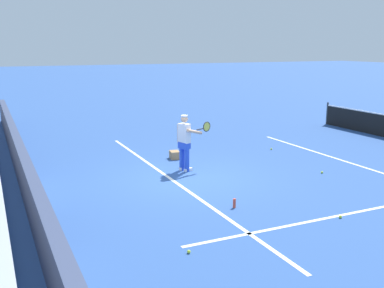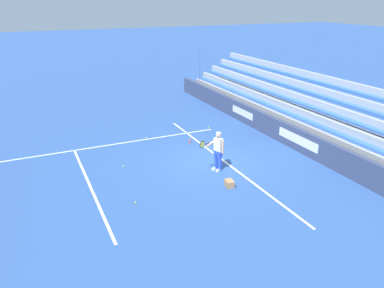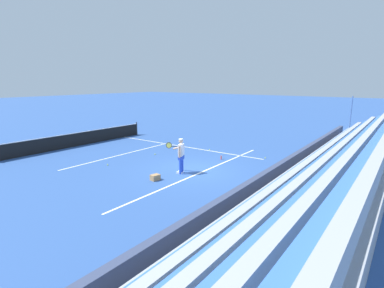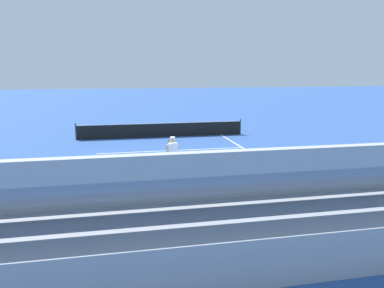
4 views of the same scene
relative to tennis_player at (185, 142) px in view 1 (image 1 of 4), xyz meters
The scene contains 11 objects.
ground_plane 1.20m from the tennis_player, 17.11° to the right, with size 160.00×160.00×0.00m, color #2D5193.
court_baseline_white 1.38m from the tennis_player, 43.93° to the right, with size 12.00×0.10×0.01m, color white.
court_service_line_white 5.39m from the tennis_player, 81.76° to the left, with size 8.22×0.10×0.01m, color white.
back_wall_sponsor_board 4.71m from the tennis_player, 80.57° to the right, with size 26.19×0.25×1.10m.
tennis_player is the anchor object (origin of this frame).
ball_box_cardboard 1.72m from the tennis_player, 169.39° to the left, with size 0.40×0.30×0.26m, color #A87F51.
tennis_ball_stray_back 5.68m from the tennis_player, 23.25° to the right, with size 0.07×0.07×0.07m, color #CCE533.
tennis_ball_by_box 5.30m from the tennis_player, 17.23° to the left, with size 0.07×0.07×0.07m, color #CCE533.
tennis_ball_far_left 4.21m from the tennis_player, 60.93° to the left, with size 0.07×0.07×0.07m, color #CCE533.
tennis_ball_far_right 4.29m from the tennis_player, 107.21° to the left, with size 0.07×0.07×0.07m, color #CCE533.
water_bottle 3.53m from the tennis_player, ahead, with size 0.07×0.07×0.22m, color #EA4C33.
Camera 1 is at (11.35, -5.13, 3.73)m, focal length 42.00 mm.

